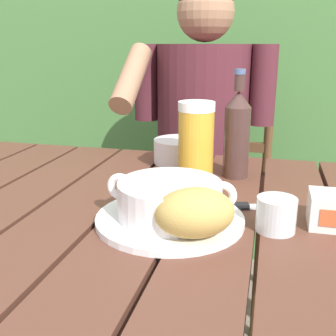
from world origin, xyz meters
TOP-DOWN VIEW (x-y plane):
  - dining_table at (0.00, 0.00)m, footprint 1.26×0.91m
  - hedge_backdrop at (-0.06, 1.54)m, footprint 3.50×0.80m
  - chair_near_diner at (-0.01, 0.89)m, footprint 0.49×0.42m
  - person_eating at (-0.01, 0.70)m, footprint 0.48×0.47m
  - serving_plate at (0.06, -0.02)m, footprint 0.27×0.27m
  - soup_bowl at (0.06, -0.02)m, footprint 0.23×0.18m
  - bread_roll at (0.11, -0.09)m, footprint 0.16×0.14m
  - beer_glass at (0.06, 0.23)m, footprint 0.08×0.08m
  - beer_bottle at (0.15, 0.27)m, footprint 0.06×0.06m
  - water_glass_small at (0.24, -0.01)m, footprint 0.07×0.07m
  - table_knife at (0.19, 0.07)m, footprint 0.15×0.06m
  - diner_bowl at (-0.01, 0.36)m, footprint 0.14×0.14m

SIDE VIEW (x-z plane):
  - chair_near_diner at x=-0.01m, z-range -0.01..0.98m
  - dining_table at x=0.00m, z-range 0.28..1.02m
  - person_eating at x=-0.01m, z-range 0.11..1.37m
  - table_knife at x=0.19m, z-range 0.74..0.75m
  - serving_plate at x=0.06m, z-range 0.74..0.76m
  - water_glass_small at x=0.24m, z-range 0.74..0.80m
  - diner_bowl at x=-0.01m, z-range 0.74..0.81m
  - soup_bowl at x=0.06m, z-range 0.75..0.83m
  - bread_roll at x=0.11m, z-range 0.76..0.83m
  - beer_glass at x=0.06m, z-range 0.74..0.93m
  - beer_bottle at x=0.15m, z-range 0.72..0.98m
  - hedge_backdrop at x=-0.06m, z-range -0.11..2.17m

